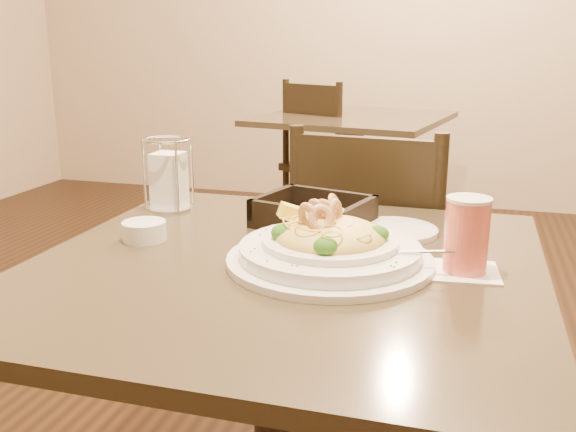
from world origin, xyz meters
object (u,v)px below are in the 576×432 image
(dining_chair_far, at_px, (326,159))
(pasta_bowl, at_px, (329,246))
(main_table, at_px, (285,381))
(dining_chair_near, at_px, (374,279))
(bread_basket, at_px, (313,216))
(butter_ramekin, at_px, (144,231))
(side_plate, at_px, (394,230))
(drink_glass, at_px, (467,236))
(napkin_caddy, at_px, (169,179))
(background_table, at_px, (352,161))

(dining_chair_far, height_order, pasta_bowl, dining_chair_far)
(main_table, xyz_separation_m, dining_chair_near, (0.07, 0.62, -0.02))
(bread_basket, relative_size, butter_ramekin, 3.01)
(main_table, xyz_separation_m, dining_chair_far, (-0.47, 2.39, -0.02))
(pasta_bowl, xyz_separation_m, side_plate, (0.09, 0.22, -0.03))
(drink_glass, relative_size, side_plate, 0.74)
(butter_ramekin, bearing_deg, dining_chair_far, 94.02)
(main_table, height_order, dining_chair_near, dining_chair_near)
(bread_basket, bearing_deg, butter_ramekin, -146.93)
(napkin_caddy, height_order, side_plate, napkin_caddy)
(dining_chair_far, relative_size, bread_basket, 3.57)
(napkin_caddy, bearing_deg, bread_basket, -6.73)
(main_table, xyz_separation_m, napkin_caddy, (-0.36, 0.28, 0.31))
(main_table, relative_size, dining_chair_far, 0.97)
(main_table, height_order, pasta_bowl, pasta_bowl)
(drink_glass, xyz_separation_m, side_plate, (-0.14, 0.20, -0.06))
(background_table, distance_m, dining_chair_near, 1.70)
(bread_basket, bearing_deg, side_plate, -2.37)
(dining_chair_far, distance_m, drink_glass, 2.50)
(pasta_bowl, bearing_deg, napkin_caddy, 148.47)
(dining_chair_far, relative_size, butter_ramekin, 10.76)
(dining_chair_near, xyz_separation_m, dining_chair_far, (-0.54, 1.76, 0.00))
(napkin_caddy, bearing_deg, dining_chair_far, 92.84)
(dining_chair_near, distance_m, napkin_caddy, 0.64)
(dining_chair_near, relative_size, dining_chair_far, 1.00)
(main_table, relative_size, butter_ramekin, 10.41)
(drink_glass, distance_m, side_plate, 0.25)
(side_plate, bearing_deg, drink_glass, -53.85)
(background_table, bearing_deg, napkin_caddy, -91.79)
(bread_basket, distance_m, side_plate, 0.17)
(background_table, height_order, dining_chair_near, dining_chair_near)
(main_table, bearing_deg, background_table, 97.56)
(background_table, bearing_deg, main_table, -82.44)
(background_table, distance_m, butter_ramekin, 2.25)
(background_table, xyz_separation_m, side_plate, (0.47, -2.05, 0.24))
(dining_chair_near, relative_size, butter_ramekin, 10.76)
(background_table, xyz_separation_m, drink_glass, (0.61, -2.24, 0.30))
(dining_chair_far, relative_size, napkin_caddy, 5.53)
(main_table, xyz_separation_m, drink_glass, (0.31, 0.04, 0.30))
(dining_chair_far, relative_size, side_plate, 5.21)
(pasta_bowl, height_order, napkin_caddy, napkin_caddy)
(dining_chair_near, bearing_deg, butter_ramekin, 62.32)
(bread_basket, xyz_separation_m, butter_ramekin, (-0.30, -0.19, -0.00))
(bread_basket, bearing_deg, dining_chair_near, 78.25)
(dining_chair_near, xyz_separation_m, drink_glass, (0.24, -0.59, 0.32))
(bread_basket, bearing_deg, napkin_caddy, 173.27)
(main_table, bearing_deg, drink_glass, 6.57)
(dining_chair_near, xyz_separation_m, pasta_bowl, (0.01, -0.61, 0.29))
(background_table, distance_m, dining_chair_far, 0.20)
(pasta_bowl, bearing_deg, drink_glass, 6.20)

